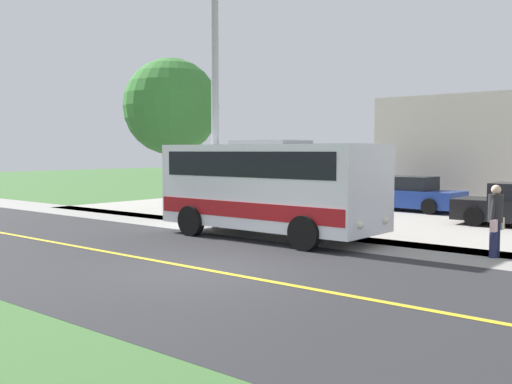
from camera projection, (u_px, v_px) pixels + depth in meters
The scene contains 9 objects.
ground_plane at pixel (204, 270), 12.42m from camera, with size 120.00×120.00×0.00m, color #3D6633.
road_surface at pixel (204, 270), 12.42m from camera, with size 8.00×100.00×0.01m, color #28282B.
sidewalk at pixel (335, 241), 16.41m from camera, with size 2.40×100.00×0.01m, color gray.
road_centre_line at pixel (204, 269), 12.42m from camera, with size 0.16×100.00×0.00m, color gold.
shuttle_bus_front at pixel (270, 184), 16.89m from camera, with size 2.65×6.71×2.82m.
pedestrian_with_bags at pixel (495, 218), 13.83m from camera, with size 0.72×0.34×1.72m.
street_light_pole at pixel (212, 91), 18.67m from camera, with size 1.97×0.24×8.02m.
parked_car_near at pixel (408, 194), 24.74m from camera, with size 2.17×4.48×1.45m.
tree_curbside at pixel (171, 107), 23.63m from camera, with size 3.87×3.87×6.23m.
Camera 1 is at (8.74, 8.69, 2.52)m, focal length 41.14 mm.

